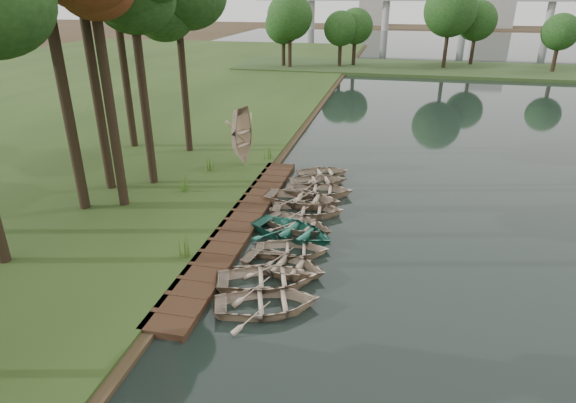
% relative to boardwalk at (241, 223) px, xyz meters
% --- Properties ---
extents(ground, '(300.00, 300.00, 0.00)m').
position_rel_boardwalk_xyz_m(ground, '(1.60, 0.00, -0.15)').
color(ground, '#3D2F1D').
extents(boardwalk, '(1.60, 16.00, 0.30)m').
position_rel_boardwalk_xyz_m(boardwalk, '(0.00, 0.00, 0.00)').
color(boardwalk, '#372215').
rests_on(boardwalk, ground).
extents(peninsula, '(50.00, 14.00, 0.45)m').
position_rel_boardwalk_xyz_m(peninsula, '(9.60, 50.00, 0.08)').
color(peninsula, '#2E441E').
rests_on(peninsula, ground).
extents(far_trees, '(45.60, 5.60, 8.80)m').
position_rel_boardwalk_xyz_m(far_trees, '(6.27, 50.00, 6.28)').
color(far_trees, black).
rests_on(far_trees, peninsula).
extents(bridge, '(95.90, 4.00, 8.60)m').
position_rel_boardwalk_xyz_m(bridge, '(13.91, 120.00, 6.93)').
color(bridge, '#A5A5A0').
rests_on(bridge, ground).
extents(building_b, '(8.00, 8.00, 12.00)m').
position_rel_boardwalk_xyz_m(building_b, '(-3.40, 145.00, 5.85)').
color(building_b, '#A5A5A0').
rests_on(building_b, ground).
extents(rowboat_0, '(4.16, 3.54, 0.73)m').
position_rel_boardwalk_xyz_m(rowboat_0, '(2.82, -5.86, 0.26)').
color(rowboat_0, tan).
rests_on(rowboat_0, water).
extents(rowboat_1, '(4.26, 3.58, 0.75)m').
position_rel_boardwalk_xyz_m(rowboat_1, '(2.45, -4.47, 0.28)').
color(rowboat_1, tan).
rests_on(rowboat_1, water).
extents(rowboat_2, '(3.75, 3.01, 0.69)m').
position_rel_boardwalk_xyz_m(rowboat_2, '(2.80, -3.37, 0.25)').
color(rowboat_2, tan).
rests_on(rowboat_2, water).
extents(rowboat_3, '(3.34, 2.66, 0.62)m').
position_rel_boardwalk_xyz_m(rowboat_3, '(2.83, -2.11, 0.21)').
color(rowboat_3, tan).
rests_on(rowboat_3, water).
extents(rowboat_4, '(4.45, 3.82, 0.78)m').
position_rel_boardwalk_xyz_m(rowboat_4, '(2.55, -0.65, 0.29)').
color(rowboat_4, '#28715D').
rests_on(rowboat_4, water).
extents(rowboat_5, '(3.80, 3.21, 0.67)m').
position_rel_boardwalk_xyz_m(rowboat_5, '(2.65, 0.15, 0.24)').
color(rowboat_5, tan).
rests_on(rowboat_5, water).
extents(rowboat_6, '(3.65, 2.78, 0.71)m').
position_rel_boardwalk_xyz_m(rowboat_6, '(2.76, 1.76, 0.25)').
color(rowboat_6, tan).
rests_on(rowboat_6, water).
extents(rowboat_7, '(4.05, 3.05, 0.80)m').
position_rel_boardwalk_xyz_m(rowboat_7, '(2.31, 2.88, 0.30)').
color(rowboat_7, tan).
rests_on(rowboat_7, water).
extents(rowboat_8, '(3.75, 2.85, 0.73)m').
position_rel_boardwalk_xyz_m(rowboat_8, '(2.88, 4.24, 0.27)').
color(rowboat_8, tan).
rests_on(rowboat_8, water).
extents(rowboat_9, '(3.76, 3.22, 0.66)m').
position_rel_boardwalk_xyz_m(rowboat_9, '(2.61, 5.66, 0.23)').
color(rowboat_9, tan).
rests_on(rowboat_9, water).
extents(rowboat_10, '(3.56, 3.08, 0.62)m').
position_rel_boardwalk_xyz_m(rowboat_10, '(2.64, 7.07, 0.21)').
color(rowboat_10, tan).
rests_on(rowboat_10, water).
extents(stored_rowboat, '(4.06, 3.45, 0.71)m').
position_rel_boardwalk_xyz_m(stored_rowboat, '(-2.17, 7.29, 0.51)').
color(stored_rowboat, tan).
rests_on(stored_rowboat, bank).
extents(tree_6, '(4.46, 4.46, 10.91)m').
position_rel_boardwalk_xyz_m(tree_6, '(-6.47, 9.26, 9.08)').
color(tree_6, black).
rests_on(tree_6, bank).
extents(reeds_0, '(0.60, 0.60, 0.94)m').
position_rel_boardwalk_xyz_m(reeds_0, '(-1.15, -3.41, 0.62)').
color(reeds_0, '#3F661E').
rests_on(reeds_0, bank).
extents(reeds_1, '(0.60, 0.60, 1.00)m').
position_rel_boardwalk_xyz_m(reeds_1, '(-3.98, 2.66, 0.65)').
color(reeds_1, '#3F661E').
rests_on(reeds_1, bank).
extents(reeds_2, '(0.60, 0.60, 0.98)m').
position_rel_boardwalk_xyz_m(reeds_2, '(-3.64, 5.82, 0.64)').
color(reeds_2, '#3F661E').
rests_on(reeds_2, bank).
extents(reeds_3, '(0.60, 0.60, 0.86)m').
position_rel_boardwalk_xyz_m(reeds_3, '(-1.13, 8.82, 0.58)').
color(reeds_3, '#3F661E').
rests_on(reeds_3, bank).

